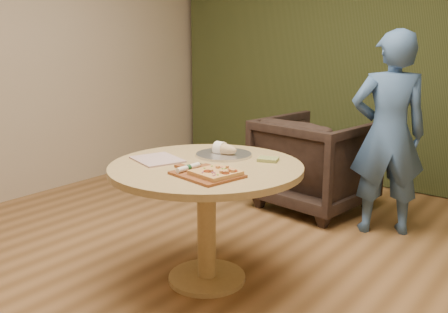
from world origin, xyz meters
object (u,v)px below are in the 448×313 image
Objects in this scene: flatbread_pizza at (216,173)px; person_standing at (388,134)px; bread_roll at (223,149)px; pizza_paddle at (206,174)px; cutlery_roll at (188,168)px; armchair at (316,158)px; pedestal_table at (206,187)px; serving_tray at (224,155)px.

flatbread_pizza is 0.17× the size of person_standing.
bread_roll is 1.38m from person_standing.
person_standing is (0.43, 1.65, 0.02)m from pizza_paddle.
cutlery_roll is at bearing -161.34° from pizza_paddle.
person_standing is (0.68, -0.19, 0.32)m from armchair.
pedestal_table is 0.29m from serving_tray.
person_standing is at bearing 62.33° from bread_roll.
serving_tray is 1.84× the size of bread_roll.
person_standing is (0.54, 1.67, -0.01)m from cutlery_roll.
bread_roll reaches higher than flatbread_pizza.
armchair reaches higher than cutlery_roll.
pizza_paddle is 2.42× the size of bread_roll.
pizza_paddle is 0.48m from bread_roll.
armchair is at bearing 91.83° from bread_roll.
bread_roll is (-0.21, 0.43, 0.04)m from pizza_paddle.
cutlery_roll is at bearing -173.59° from flatbread_pizza.
bread_roll is at bearing 123.38° from flatbread_pizza.
serving_tray is (-0.09, 0.45, -0.02)m from cutlery_roll.
serving_tray is 0.23× the size of person_standing.
pedestal_table is at bearing 140.33° from flatbread_pizza.
bread_roll reaches higher than pizza_paddle.
flatbread_pizza is 1.30× the size of cutlery_roll.
bread_roll is at bearing 127.29° from pizza_paddle.
flatbread_pizza is 0.29× the size of armchair.
person_standing reaches higher than armchair.
cutlery_roll is 1.03× the size of bread_roll.
bread_roll is at bearing 30.62° from person_standing.
pedestal_table is at bearing -75.87° from bread_roll.
flatbread_pizza is 0.51m from bread_roll.
flatbread_pizza is (0.22, -0.18, 0.17)m from pedestal_table.
serving_tray reaches higher than pedestal_table.
serving_tray is at bearing -0.00° from bread_roll.
person_standing reaches higher than pizza_paddle.
cutlery_roll is at bearing 40.33° from person_standing.
pedestal_table is 0.31m from bread_roll.
cutlery_roll is 0.22× the size of armchair.
cutlery_roll is 0.56× the size of serving_tray.
pedestal_table is 3.26× the size of serving_tray.
serving_tray reaches higher than pizza_paddle.
pedestal_table is 5.83× the size of cutlery_roll.
serving_tray is at bearing 122.54° from flatbread_pizza.
pizza_paddle is 1.71m from person_standing.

